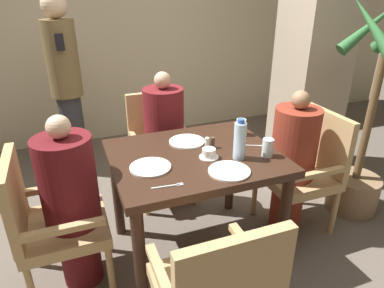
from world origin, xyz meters
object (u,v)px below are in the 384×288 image
Objects in this scene: potted_palm at (363,147)px; plate_main_left at (187,141)px; chair_far_side at (160,142)px; plate_main_right at (229,171)px; plate_dessert_center at (150,167)px; standing_host at (66,83)px; diner_in_right_chair at (292,162)px; chair_left_side at (49,220)px; glass_tall_mid at (241,127)px; diner_in_far_chair at (165,139)px; chair_right_side at (307,166)px; glass_tall_near at (268,148)px; teacup_with_saucer at (209,154)px; water_bottle at (240,140)px; diner_in_left_chair at (72,204)px.

plate_main_left is (-1.41, 0.18, 0.20)m from potted_palm.
plate_main_right is at bearing -84.74° from chair_far_side.
standing_host is at bearing 103.30° from plate_dessert_center.
diner_in_right_chair is 0.75m from plate_main_right.
chair_left_side reaches higher than glass_tall_mid.
standing_host reaches higher than chair_far_side.
potted_palm is at bearing -25.16° from diner_in_far_chair.
diner_in_right_chair is (1.67, 0.00, 0.06)m from chair_left_side.
potted_palm is (1.43, -0.67, -0.02)m from diner_in_far_chair.
plate_main_left is at bearing -62.35° from standing_host.
diner_in_far_chair is at bearing 143.31° from chair_right_side.
potted_palm reaches higher than standing_host.
glass_tall_near is (0.41, -1.00, 0.32)m from chair_far_side.
standing_host is at bearing 115.04° from teacup_with_saucer.
chair_left_side is 0.83× the size of diner_in_right_chair.
chair_right_side is 0.83× the size of diner_in_right_chair.
chair_far_side is at bearing -45.99° from standing_host.
plate_main_right is (0.10, -1.10, 0.27)m from chair_far_side.
diner_in_far_chair is 0.83m from plate_dessert_center.
diner_in_far_chair reaches higher than water_bottle.
water_bottle is at bearing -7.44° from plate_dessert_center.
standing_host is 1.91m from water_bottle.
diner_in_far_chair is 0.69m from glass_tall_mid.
chair_far_side is 0.83× the size of diner_in_right_chair.
diner_in_left_chair is at bearing 180.00° from diner_in_right_chair.
glass_tall_mid is at bearing -49.95° from diner_in_far_chair.
diner_in_right_chair reaches higher than water_bottle.
diner_in_far_chair reaches higher than plate_main_left.
teacup_with_saucer is (0.06, -0.89, 0.29)m from chair_far_side.
glass_tall_mid reaches higher than teacup_with_saucer.
plate_dessert_center is at bearing -176.13° from chair_right_side.
chair_left_side and chair_right_side have the same top height.
chair_left_side is at bearing 172.20° from plate_dessert_center.
diner_in_far_chair is at bearing 36.69° from chair_left_side.
diner_in_left_chair is 9.78× the size of glass_tall_mid.
chair_far_side reaches higher than plate_main_left.
diner_in_far_chair reaches higher than glass_tall_near.
chair_left_side is at bearing -172.57° from glass_tall_mid.
chair_left_side is 1.59m from standing_host.
diner_in_left_chair reaches higher than chair_left_side.
standing_host reaches higher than water_bottle.
chair_right_side is at bearing 0.00° from diner_in_right_chair.
diner_in_far_chair is at bearing 41.36° from diner_in_left_chair.
plate_main_left is 1.00× the size of plate_main_right.
teacup_with_saucer is (-0.84, -0.08, 0.29)m from chair_right_side.
glass_tall_near is (1.17, -0.19, 0.24)m from diner_in_left_chair.
plate_dessert_center is 0.37m from teacup_with_saucer.
plate_main_left is 0.54m from glass_tall_near.
water_bottle is at bearing 45.58° from plate_main_right.
diner_in_right_chair reaches higher than plate_dessert_center.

